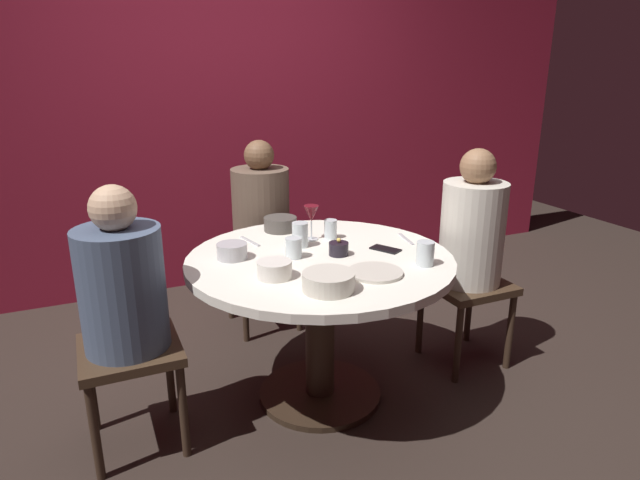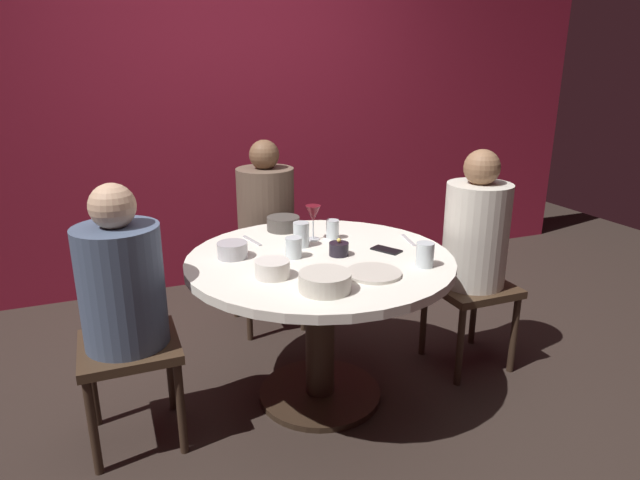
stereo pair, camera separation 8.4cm
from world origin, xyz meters
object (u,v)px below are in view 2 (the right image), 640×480
Objects in this scene: wine_glass at (313,215)px; cup_by_right_diner at (333,229)px; dining_table at (320,291)px; bowl_sauce_side at (272,269)px; cup_center_front at (301,234)px; bowl_serving_large at (232,250)px; seated_diner_back at (266,214)px; cup_near_candle at (294,248)px; dinner_plate at (374,273)px; cell_phone at (386,250)px; bowl_salad_center at (283,223)px; bowl_small_white at (325,281)px; candle_holder at (339,249)px; cup_by_left_diner at (425,255)px; seated_diner_left at (122,289)px; seated_diner_right at (476,237)px.

cup_by_right_diner is (0.10, -0.02, -0.08)m from wine_glass.
dining_table is 0.38m from bowl_sauce_side.
bowl_serving_large is at bearing -174.71° from cup_center_front.
seated_diner_back is 12.27× the size of cup_near_candle.
dinner_plate reaches higher than cell_phone.
wine_glass is 0.25m from bowl_salad_center.
cell_phone is 0.68× the size of bowl_small_white.
candle_holder is 0.44× the size of bowl_small_white.
dining_table is 5.93× the size of bowl_small_white.
cup_near_candle reaches higher than bowl_sauce_side.
wine_glass is 1.01× the size of bowl_salad_center.
wine_glass reaches higher than cup_by_right_diner.
dinner_plate is at bearing -67.11° from dining_table.
seated_diner_back is at bearing 95.71° from candle_holder.
bowl_serving_large is 1.29× the size of cup_by_left_diner.
seated_diner_left is 0.96m from bowl_salad_center.
dinner_plate is 0.52m from cup_by_right_diner.
cup_center_front is (0.34, 0.03, 0.02)m from bowl_serving_large.
cup_center_front is (-0.40, 0.46, 0.01)m from cup_by_left_diner.
seated_diner_left is at bearing -168.35° from cup_center_front.
cup_center_front is at bearing -90.98° from bowl_salad_center.
dining_table is 10.25× the size of cup_center_front.
seated_diner_right reaches higher than bowl_serving_large.
bowl_serving_large is at bearing 138.93° from dinner_plate.
candle_holder is 0.40m from cup_by_left_diner.
cup_center_front reaches higher than bowl_sauce_side.
cup_center_front is (-0.12, 0.19, 0.03)m from candle_holder.
cell_phone is (0.23, -0.03, -0.03)m from candle_holder.
seated_diner_left reaches higher than bowl_small_white.
bowl_small_white is (-0.22, -0.35, 0.01)m from candle_holder.
bowl_salad_center is (-0.09, 0.21, -0.09)m from wine_glass.
dining_table is at bearing -125.05° from cup_by_right_diner.
seated_diner_right is at bearing 7.84° from bowl_sauce_side.
cup_center_front reaches higher than bowl_salad_center.
bowl_sauce_side is at bearing -126.89° from cup_center_front.
wine_glass is at bearing 5.88° from seated_diner_back.
seated_diner_left is 7.92× the size of bowl_sauce_side.
wine_glass is at bearing -77.17° from cell_phone.
seated_diner_left is 0.61m from bowl_sauce_side.
candle_holder is 0.63× the size of bowl_sauce_side.
seated_diner_right is at bearing 44.93° from seated_diner_back.
bowl_salad_center is at bearing 28.88° from seated_diner_left.
seated_diner_right is at bearing 30.42° from cup_by_left_diner.
bowl_serving_large is 0.67× the size of bowl_small_white.
bowl_salad_center is 0.30m from cup_by_right_diner.
seated_diner_back reaches higher than bowl_sauce_side.
seated_diner_right is 5.69× the size of bowl_small_white.
candle_holder is at bearing -106.61° from cup_by_right_diner.
cup_center_front is at bearing -10.89° from seated_diner_right.
seated_diner_left is at bearing 153.38° from bowl_small_white.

